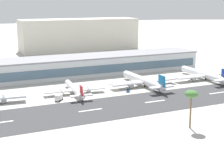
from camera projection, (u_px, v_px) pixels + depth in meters
The scene contains 13 objects.
ground_plane at pixel (153, 99), 186.63m from camera, with size 1400.00×1400.00×0.00m, color #B2AFA8.
runway_strip at pixel (158, 101), 182.55m from camera, with size 800.00×35.43×0.08m, color #38383A.
runway_centreline_dash_3 at pixel (90, 110), 167.13m from camera, with size 12.00×1.20×0.01m, color white.
runway_centreline_dash_4 at pixel (155, 101), 181.85m from camera, with size 12.00×1.20×0.01m, color white.
runway_centreline_dash_5 at pixel (218, 93), 198.85m from camera, with size 12.00×1.20×0.01m, color white.
terminal_building at pixel (84, 65), 248.17m from camera, with size 178.81×28.49×13.46m.
distant_hotel_block at pixel (79, 34), 372.33m from camera, with size 125.61×35.56×33.49m, color beige.
airliner_red_tail_gate_1 at pixel (75, 90), 195.38m from camera, with size 35.38×40.23×8.40m.
airliner_blue_tail_gate_2 at pixel (145, 81), 213.11m from camera, with size 44.63×51.28×10.70m.
airliner_navy_tail_gate_3 at pixel (205, 75), 231.19m from camera, with size 45.55×50.69×10.58m.
service_box_truck_0 at pixel (59, 97), 183.72m from camera, with size 5.68×6.15×3.25m.
service_baggage_tug_1 at pixel (128, 90), 201.08m from camera, with size 3.16×3.54×2.20m.
palm_tree_1 at pixel (191, 95), 141.15m from camera, with size 5.63×5.63×16.17m.
Camera 1 is at (-94.64, -154.56, 51.74)m, focal length 55.32 mm.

